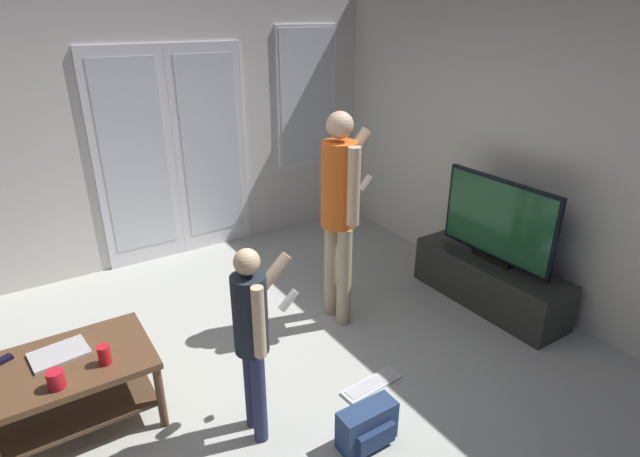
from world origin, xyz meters
TOP-DOWN VIEW (x-y plane):
  - ground_plane at (0.00, 0.00)m, footprint 5.43×5.08m
  - wall_back_with_doors at (0.11, 2.51)m, footprint 5.43×0.09m
  - wall_right_plain at (2.68, 0.00)m, footprint 0.06×5.08m
  - coffee_table at (-0.84, 0.47)m, footprint 0.91×0.64m
  - tv_stand at (2.35, 0.07)m, footprint 0.43×1.34m
  - flat_screen_tv at (2.34, 0.07)m, footprint 0.08×1.05m
  - person_adult at (1.15, 0.59)m, footprint 0.58×0.45m
  - person_child at (0.05, -0.16)m, footprint 0.45×0.33m
  - backpack at (0.54, -0.59)m, footprint 0.36×0.18m
  - loose_keyboard at (0.85, -0.23)m, footprint 0.45×0.16m
  - laptop_closed at (-0.87, 0.55)m, footprint 0.33×0.26m
  - cup_near_edge at (-0.65, 0.33)m, footprint 0.07×0.07m
  - cup_by_laptop at (-0.91, 0.26)m, footprint 0.09×0.09m

SIDE VIEW (x-z plane):
  - ground_plane at x=0.00m, z-range -0.02..0.00m
  - loose_keyboard at x=0.85m, z-range 0.00..0.02m
  - backpack at x=0.54m, z-range 0.00..0.25m
  - tv_stand at x=2.35m, z-range 0.00..0.41m
  - coffee_table at x=-0.84m, z-range 0.11..0.58m
  - laptop_closed at x=-0.87m, z-range 0.47..0.49m
  - cup_by_laptop at x=-0.91m, z-range 0.47..0.57m
  - cup_near_edge at x=-0.65m, z-range 0.47..0.58m
  - person_child at x=0.05m, z-range 0.12..1.33m
  - flat_screen_tv at x=2.34m, z-range 0.41..1.12m
  - person_adult at x=1.15m, z-range 0.17..1.85m
  - wall_back_with_doors at x=0.11m, z-range -0.03..2.56m
  - wall_right_plain at x=2.68m, z-range 0.00..2.56m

